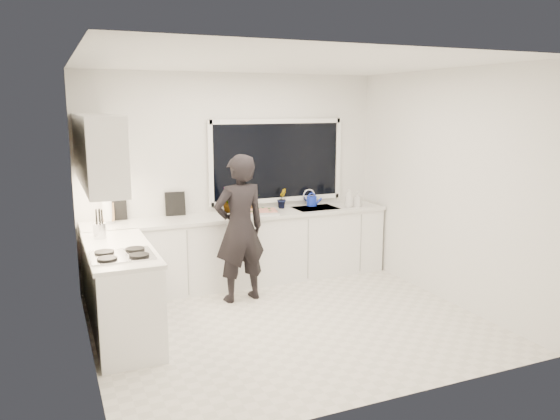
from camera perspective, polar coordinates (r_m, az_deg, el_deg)
name	(u,v)px	position (r m, az deg, el deg)	size (l,w,h in m)	color
floor	(288,323)	(5.98, 0.89, -11.71)	(4.00, 3.50, 0.02)	beige
wall_back	(234,178)	(7.23, -4.82, 3.39)	(4.00, 0.02, 2.70)	white
wall_left	(82,213)	(5.13, -20.01, -0.33)	(0.02, 3.50, 2.70)	white
wall_right	(445,187)	(6.68, 16.88, 2.33)	(0.02, 3.50, 2.70)	white
ceiling	(289,62)	(5.54, 0.97, 15.25)	(4.00, 3.50, 0.02)	white
window	(277,161)	(7.38, -0.32, 5.15)	(1.80, 0.02, 1.00)	black
base_cabinets_back	(243,250)	(7.12, -3.91, -4.19)	(3.92, 0.58, 0.88)	white
base_cabinets_left	(122,294)	(5.73, -16.21, -8.40)	(0.58, 1.60, 0.88)	white
countertop_back	(243,215)	(7.00, -3.93, -0.57)	(3.94, 0.62, 0.04)	silver
countertop_left	(119,249)	(5.59, -16.46, -3.94)	(0.62, 1.60, 0.04)	silver
upper_cabinets	(97,150)	(5.77, -18.59, 5.96)	(0.34, 2.10, 0.70)	white
sink	(315,211)	(7.42, 3.71, -0.15)	(0.58, 0.42, 0.14)	silver
faucet	(309,198)	(7.57, 3.04, 1.31)	(0.03, 0.03, 0.22)	silver
stovetop	(122,255)	(5.25, -16.22, -4.51)	(0.56, 0.48, 0.03)	black
person	(240,229)	(6.40, -4.23, -1.94)	(0.64, 0.42, 1.74)	black
pizza_tray	(259,212)	(7.05, -2.16, -0.18)	(0.47, 0.35, 0.03)	silver
pizza	(259,210)	(7.05, -2.16, -0.05)	(0.43, 0.31, 0.01)	#B52318
watering_can	(312,201)	(7.55, 3.33, 0.93)	(0.14, 0.14, 0.13)	#142CC1
paper_towel_roll	(107,212)	(6.73, -17.59, -0.23)	(0.11, 0.11, 0.26)	white
knife_block	(109,213)	(6.77, -17.48, -0.33)	(0.13, 0.10, 0.22)	brown
utensil_crock	(100,231)	(5.99, -18.32, -2.09)	(0.13, 0.13, 0.16)	silver
picture_frame_large	(117,209)	(6.88, -16.63, 0.14)	(0.22, 0.02, 0.28)	black
picture_frame_small	(175,204)	(6.99, -10.89, 0.65)	(0.25, 0.02, 0.30)	black
herb_plants	(248,199)	(7.17, -3.35, 1.12)	(0.94, 0.36, 0.33)	#26662D
soap_bottles	(352,198)	(7.49, 7.53, 1.29)	(0.27, 0.13, 0.29)	#D8BF66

